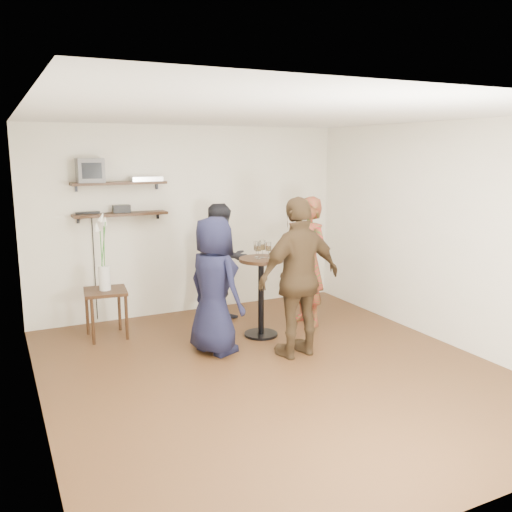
{
  "coord_description": "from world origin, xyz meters",
  "views": [
    {
      "loc": [
        -2.51,
        -4.67,
        2.26
      ],
      "look_at": [
        -0.01,
        0.4,
        1.16
      ],
      "focal_mm": 38.0,
      "sensor_mm": 36.0,
      "label": 1
    }
  ],
  "objects": [
    {
      "name": "wine_glass_br",
      "position": [
        0.4,
        1.07,
        1.13
      ],
      "size": [
        0.07,
        0.07,
        0.22
      ],
      "color": "silver",
      "rests_on": "drinks_table"
    },
    {
      "name": "person_brown",
      "position": [
        0.47,
        0.3,
        0.89
      ],
      "size": [
        1.09,
        0.55,
        1.78
      ],
      "primitive_type": "imported",
      "rotation": [
        0.0,
        0.0,
        3.26
      ],
      "color": "#3F2D1B",
      "rests_on": "room"
    },
    {
      "name": "radio",
      "position": [
        -0.98,
        2.38,
        1.52
      ],
      "size": [
        0.22,
        0.1,
        0.1
      ],
      "primitive_type": "cube",
      "color": "black",
      "rests_on": "shelf_lower"
    },
    {
      "name": "wine_glass_bl",
      "position": [
        0.35,
        1.13,
        1.11
      ],
      "size": [
        0.06,
        0.06,
        0.19
      ],
      "color": "silver",
      "rests_on": "drinks_table"
    },
    {
      "name": "person_plaid",
      "position": [
        1.14,
        1.21,
        0.84
      ],
      "size": [
        0.51,
        0.68,
        1.68
      ],
      "primitive_type": "imported",
      "rotation": [
        0.0,
        0.0,
        -1.38
      ],
      "color": "red",
      "rests_on": "room"
    },
    {
      "name": "person_dark",
      "position": [
        0.19,
        1.81,
        0.79
      ],
      "size": [
        0.9,
        0.78,
        1.59
      ],
      "primitive_type": "imported",
      "rotation": [
        0.0,
        0.0,
        0.26
      ],
      "color": "black",
      "rests_on": "room"
    },
    {
      "name": "dvd_deck",
      "position": [
        -0.65,
        2.38,
        1.9
      ],
      "size": [
        0.4,
        0.24,
        0.06
      ],
      "primitive_type": "cube",
      "color": "silver",
      "rests_on": "shelf_upper"
    },
    {
      "name": "shelf_lower",
      "position": [
        -1.0,
        2.38,
        1.45
      ],
      "size": [
        1.2,
        0.25,
        0.04
      ],
      "primitive_type": "cube",
      "color": "black",
      "rests_on": "room"
    },
    {
      "name": "person_navy",
      "position": [
        -0.34,
        0.8,
        0.78
      ],
      "size": [
        0.73,
        0.89,
        1.56
      ],
      "primitive_type": "imported",
      "rotation": [
        0.0,
        0.0,
        1.93
      ],
      "color": "black",
      "rests_on": "room"
    },
    {
      "name": "power_strip",
      "position": [
        -1.4,
        2.42,
        1.48
      ],
      "size": [
        0.3,
        0.05,
        0.03
      ],
      "primitive_type": "cube",
      "color": "black",
      "rests_on": "shelf_lower"
    },
    {
      "name": "crt_monitor",
      "position": [
        -1.36,
        2.38,
        2.02
      ],
      "size": [
        0.32,
        0.3,
        0.3
      ],
      "primitive_type": "cube",
      "color": "#59595B",
      "rests_on": "shelf_upper"
    },
    {
      "name": "side_table",
      "position": [
        -1.34,
        1.86,
        0.5
      ],
      "size": [
        0.55,
        0.55,
        0.6
      ],
      "rotation": [
        0.0,
        0.0,
        -0.12
      ],
      "color": "black",
      "rests_on": "room"
    },
    {
      "name": "wine_glass_fl",
      "position": [
        0.33,
        1.03,
        1.12
      ],
      "size": [
        0.07,
        0.07,
        0.21
      ],
      "color": "silver",
      "rests_on": "drinks_table"
    },
    {
      "name": "drinks_table",
      "position": [
        0.38,
        1.06,
        0.63
      ],
      "size": [
        0.54,
        0.54,
        0.98
      ],
      "color": "black",
      "rests_on": "room"
    },
    {
      "name": "wine_glass_fr",
      "position": [
        0.46,
        1.02,
        1.12
      ],
      "size": [
        0.07,
        0.07,
        0.2
      ],
      "color": "silver",
      "rests_on": "drinks_table"
    },
    {
      "name": "vase_lilies",
      "position": [
        -1.34,
        1.85,
        0.9
      ],
      "size": [
        0.19,
        0.2,
        0.96
      ],
      "rotation": [
        0.0,
        0.0,
        -0.12
      ],
      "color": "silver",
      "rests_on": "side_table"
    },
    {
      "name": "room",
      "position": [
        0.0,
        0.0,
        1.3
      ],
      "size": [
        4.58,
        5.08,
        2.68
      ],
      "color": "#442B15",
      "rests_on": "ground"
    },
    {
      "name": "shelf_upper",
      "position": [
        -1.0,
        2.38,
        1.85
      ],
      "size": [
        1.2,
        0.25,
        0.04
      ],
      "primitive_type": "cube",
      "color": "black",
      "rests_on": "room"
    }
  ]
}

